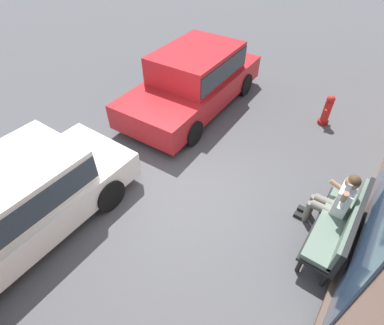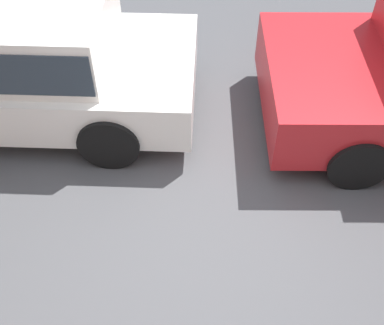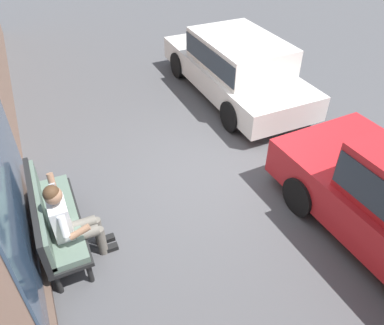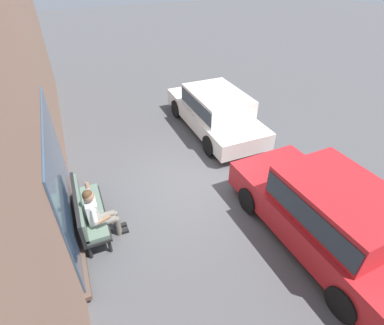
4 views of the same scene
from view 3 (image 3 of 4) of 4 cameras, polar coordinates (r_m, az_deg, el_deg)
name	(u,v)px [view 3 (image 3 of 4)]	position (r m, az deg, el deg)	size (l,w,h in m)	color
ground_plane	(221,168)	(6.69, 4.49, -0.92)	(60.00, 60.00, 0.00)	#4C4C4F
bench	(51,217)	(5.40, -20.71, -7.76)	(1.76, 0.55, 0.97)	black
person_on_phone	(70,221)	(5.07, -18.12, -8.51)	(0.73, 0.74, 1.31)	#6B665B
parked_car_mid	(237,64)	(8.70, 6.80, 14.64)	(4.36, 1.85, 1.38)	white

